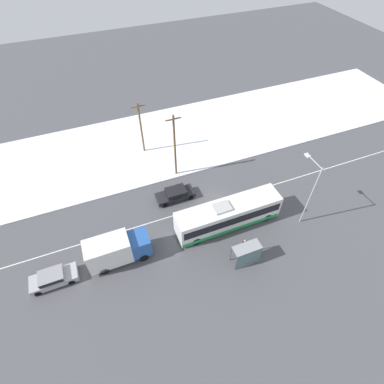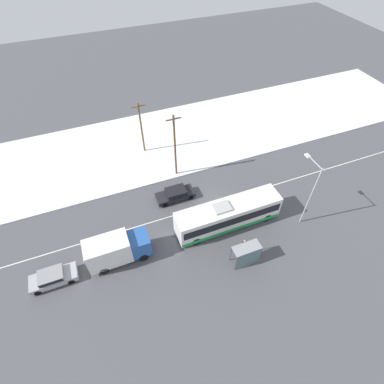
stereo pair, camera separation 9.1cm
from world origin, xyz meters
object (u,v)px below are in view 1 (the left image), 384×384
city_bus (228,215)px  pedestrian_at_stop (244,244)px  sedan_car (175,194)px  utility_pole_roadside (175,146)px  parked_car_near_truck (53,278)px  utility_pole_snowlot (141,127)px  bus_shelter (248,254)px  box_truck (117,249)px  streetlamp (310,187)px

city_bus → pedestrian_at_stop: (0.18, -3.48, -0.67)m
sedan_car → utility_pole_roadside: 5.61m
parked_car_near_truck → pedestrian_at_stop: size_ratio=2.76×
parked_car_near_truck → utility_pole_snowlot: size_ratio=0.57×
sedan_car → pedestrian_at_stop: pedestrian_at_stop is taller
parked_car_near_truck → pedestrian_at_stop: bearing=-10.5°
bus_shelter → utility_pole_roadside: 14.96m
utility_pole_snowlot → parked_car_near_truck: bearing=-129.9°
parked_car_near_truck → utility_pole_roadside: bearing=31.8°
bus_shelter → utility_pole_roadside: size_ratio=0.31×
box_truck → bus_shelter: (11.50, -5.01, -0.09)m
box_truck → city_bus: bearing=-0.1°
bus_shelter → sedan_car: bearing=108.5°
box_truck → parked_car_near_truck: 6.28m
box_truck → streetlamp: 19.95m
streetlamp → utility_pole_roadside: (-10.18, 11.75, -0.48)m
bus_shelter → box_truck: bearing=156.5°
parked_car_near_truck → utility_pole_roadside: utility_pole_roadside is taller
sedan_car → utility_pole_snowlot: utility_pole_snowlot is taller
streetlamp → utility_pole_roadside: size_ratio=0.92×
city_bus → streetlamp: (7.67, -2.20, 3.39)m
city_bus → bus_shelter: 5.00m
sedan_car → utility_pole_snowlot: (-1.11, 9.81, 3.17)m
streetlamp → utility_pole_snowlot: (-12.75, 17.67, -1.09)m
pedestrian_at_stop → bus_shelter: (-0.57, -1.50, 0.72)m
parked_car_near_truck → bus_shelter: bearing=-15.4°
box_truck → bus_shelter: size_ratio=2.24×
bus_shelter → utility_pole_snowlot: bearing=102.9°
streetlamp → utility_pole_snowlot: streetlamp is taller
box_truck → parked_car_near_truck: box_truck is taller
city_bus → utility_pole_snowlot: bearing=108.2°
city_bus → pedestrian_at_stop: bearing=-87.1°
parked_car_near_truck → streetlamp: bearing=-4.7°
sedan_car → utility_pole_roadside: bearing=-110.4°
utility_pole_roadside → streetlamp: bearing=-49.1°
city_bus → utility_pole_snowlot: (-5.07, 15.47, 2.29)m
city_bus → utility_pole_snowlot: utility_pole_snowlot is taller
streetlamp → utility_pole_roadside: bearing=130.9°
sedan_car → pedestrian_at_stop: size_ratio=2.88×
city_bus → parked_car_near_truck: city_bus is taller
city_bus → bus_shelter: city_bus is taller
streetlamp → utility_pole_snowlot: size_ratio=1.08×
box_truck → bus_shelter: box_truck is taller
utility_pole_roadside → utility_pole_snowlot: utility_pole_roadside is taller
city_bus → utility_pole_roadside: size_ratio=1.31×
city_bus → bus_shelter: size_ratio=4.19×
city_bus → utility_pole_roadside: 10.29m
pedestrian_at_stop → utility_pole_snowlot: utility_pole_snowlot is taller
city_bus → box_truck: bearing=179.9°
city_bus → sedan_car: bearing=125.0°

